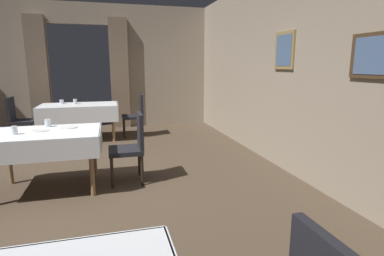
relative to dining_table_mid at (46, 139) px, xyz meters
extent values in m
plane|color=#4C3D2D|center=(0.13, -0.16, -0.65)|extent=(10.08, 10.08, 0.00)
cube|color=gray|center=(3.33, -0.16, 0.85)|extent=(0.12, 8.40, 3.00)
cube|color=#47331E|center=(3.26, -1.56, 0.98)|extent=(0.03, 0.59, 0.44)
cube|color=slate|center=(3.24, -1.56, 0.98)|extent=(0.01, 0.48, 0.36)
cube|color=#997F4C|center=(3.26, 0.04, 1.10)|extent=(0.03, 0.48, 0.53)
cube|color=slate|center=(3.24, 0.04, 1.10)|extent=(0.01, 0.40, 0.44)
cube|color=gray|center=(2.08, 4.04, 0.85)|extent=(2.50, 0.12, 3.00)
cube|color=gray|center=(0.13, 4.04, 2.10)|extent=(1.40, 0.12, 0.50)
cube|color=#7F6B56|center=(-0.79, 3.90, 0.68)|extent=(0.44, 0.14, 2.67)
cube|color=#7F6B56|center=(1.05, 3.90, 0.68)|extent=(0.44, 0.14, 2.67)
cylinder|color=olive|center=(0.53, -0.34, -0.30)|extent=(0.06, 0.06, 0.71)
cylinder|color=olive|center=(-0.53, 0.34, -0.30)|extent=(0.06, 0.06, 0.71)
cylinder|color=olive|center=(0.53, 0.34, -0.30)|extent=(0.06, 0.06, 0.71)
cube|color=olive|center=(0.00, 0.00, 0.07)|extent=(1.23, 0.84, 0.03)
cube|color=white|center=(0.00, 0.00, 0.09)|extent=(1.29, 0.90, 0.01)
cube|color=white|center=(0.00, -0.45, -0.03)|extent=(1.29, 0.02, 0.25)
cube|color=white|center=(0.00, 0.45, -0.03)|extent=(1.29, 0.02, 0.25)
cube|color=white|center=(0.64, 0.00, -0.03)|extent=(0.02, 0.90, 0.25)
cylinder|color=olive|center=(-0.50, 2.38, -0.30)|extent=(0.06, 0.06, 0.71)
cylinder|color=olive|center=(0.83, 2.38, -0.30)|extent=(0.06, 0.06, 0.71)
cylinder|color=olive|center=(-0.50, 3.04, -0.30)|extent=(0.06, 0.06, 0.71)
cylinder|color=olive|center=(0.83, 3.04, -0.30)|extent=(0.06, 0.06, 0.71)
cube|color=olive|center=(0.16, 2.71, 0.07)|extent=(1.49, 0.82, 0.03)
cube|color=white|center=(0.16, 2.71, 0.09)|extent=(1.55, 0.88, 0.01)
cube|color=white|center=(0.16, 2.27, -0.07)|extent=(1.55, 0.02, 0.32)
cube|color=white|center=(0.16, 3.15, -0.07)|extent=(1.55, 0.02, 0.32)
cube|color=white|center=(-0.61, 2.71, -0.07)|extent=(0.02, 0.88, 0.32)
cube|color=white|center=(0.94, 2.71, -0.07)|extent=(0.02, 0.88, 0.32)
cylinder|color=black|center=(0.76, -0.17, -0.44)|extent=(0.04, 0.04, 0.42)
cylinder|color=black|center=(0.76, 0.21, -0.44)|extent=(0.04, 0.04, 0.42)
cylinder|color=black|center=(1.14, -0.17, -0.44)|extent=(0.04, 0.04, 0.42)
cylinder|color=black|center=(1.14, 0.21, -0.44)|extent=(0.04, 0.04, 0.42)
cube|color=black|center=(0.95, 0.02, -0.22)|extent=(0.44, 0.44, 0.06)
cube|color=black|center=(1.15, 0.02, 0.04)|extent=(0.05, 0.42, 0.48)
cylinder|color=black|center=(-0.73, 2.93, -0.44)|extent=(0.04, 0.04, 0.42)
cylinder|color=black|center=(-0.73, 2.55, -0.44)|extent=(0.04, 0.04, 0.42)
cylinder|color=black|center=(-1.11, 2.93, -0.44)|extent=(0.04, 0.04, 0.42)
cylinder|color=black|center=(-1.11, 2.55, -0.44)|extent=(0.04, 0.04, 0.42)
cube|color=black|center=(-0.92, 2.74, -0.22)|extent=(0.44, 0.44, 0.06)
cube|color=black|center=(-1.12, 2.74, 0.04)|extent=(0.05, 0.42, 0.48)
cylinder|color=black|center=(1.06, 2.58, -0.44)|extent=(0.04, 0.04, 0.42)
cylinder|color=black|center=(1.06, 2.96, -0.44)|extent=(0.04, 0.04, 0.42)
cylinder|color=black|center=(1.44, 2.58, -0.44)|extent=(0.04, 0.04, 0.42)
cylinder|color=black|center=(1.44, 2.96, -0.44)|extent=(0.04, 0.04, 0.42)
cube|color=black|center=(1.25, 2.77, -0.22)|extent=(0.44, 0.44, 0.06)
cube|color=black|center=(1.45, 2.77, 0.04)|extent=(0.05, 0.42, 0.48)
cylinder|color=silver|center=(-0.02, 0.31, 0.15)|extent=(0.08, 0.08, 0.10)
cylinder|color=silver|center=(-0.31, -0.09, 0.15)|extent=(0.07, 0.07, 0.10)
cylinder|color=white|center=(-0.07, 0.05, 0.10)|extent=(0.20, 0.20, 0.01)
cylinder|color=white|center=(0.25, 0.18, 0.10)|extent=(0.21, 0.21, 0.01)
cylinder|color=silver|center=(-0.20, 2.93, 0.14)|extent=(0.08, 0.08, 0.09)
cylinder|color=silver|center=(0.08, 2.84, 0.15)|extent=(0.07, 0.07, 0.10)
camera|label=1|loc=(0.78, -4.01, 0.89)|focal=28.71mm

